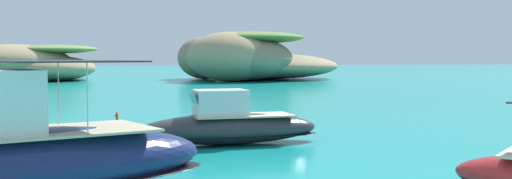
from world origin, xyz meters
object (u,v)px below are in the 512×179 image
Objects in this scene: motorboat_charcoal at (228,126)px; channel_buoy at (117,141)px; islet_small at (30,66)px; islet_large at (245,60)px.

motorboat_charcoal reaches higher than channel_buoy.
islet_small reaches higher than motorboat_charcoal.
motorboat_charcoal is at bearing 12.13° from channel_buoy.
islet_large is 4.16× the size of motorboat_charcoal.
islet_large is 63.69m from motorboat_charcoal.
channel_buoy is (-4.30, -0.93, -0.40)m from motorboat_charcoal.
islet_small is 3.08× the size of motorboat_charcoal.
channel_buoy is (-13.93, -63.85, -2.48)m from islet_large.
islet_large is 1.35× the size of islet_small.
motorboat_charcoal is at bearing -98.70° from islet_large.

